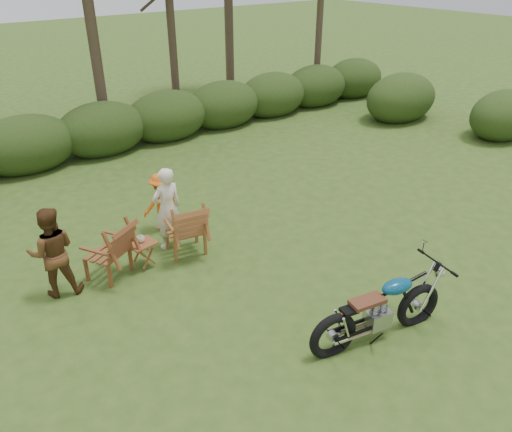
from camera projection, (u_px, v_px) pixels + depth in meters
ground at (338, 319)px, 7.61m from camera, size 80.00×80.00×0.00m
tree_line at (91, 1)px, 12.89m from camera, size 22.52×11.62×8.14m
motorcycle at (375, 336)px, 7.26m from camera, size 2.23×1.21×1.21m
lawn_chair_right at (187, 252)px, 9.30m from camera, size 0.85×0.85×1.05m
lawn_chair_left at (111, 275)px, 8.63m from camera, size 0.98×0.98×1.05m
side_table at (143, 255)px, 8.76m from camera, size 0.51×0.45×0.48m
cup at (141, 239)px, 8.65m from camera, size 0.18×0.18×0.11m
adult_a at (171, 246)px, 9.48m from camera, size 0.60×0.41×1.59m
adult_b at (61, 292)px, 8.20m from camera, size 0.89×0.79×1.53m
child at (164, 228)px, 10.07m from camera, size 0.80×0.50×1.20m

